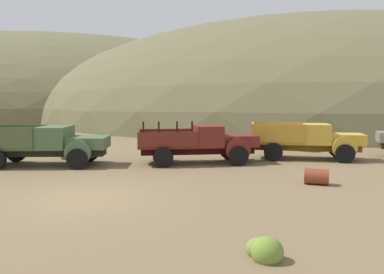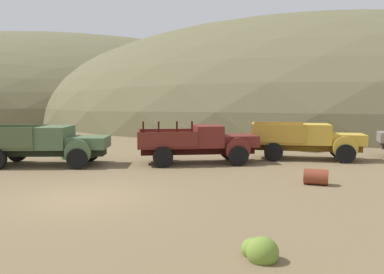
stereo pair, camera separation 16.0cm
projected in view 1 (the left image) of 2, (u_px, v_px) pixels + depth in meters
The scene contains 10 objects.
ground_plane at pixel (83, 198), 12.48m from camera, with size 300.00×300.00×0.00m, color brown.
hill_center at pixel (40, 115), 79.92m from camera, with size 109.84×72.31×31.74m, color brown.
hill_far_right at pixel (305, 117), 68.81m from camera, with size 90.10×88.38×31.71m, color brown.
truck_weathered_green at pixel (52, 144), 18.67m from camera, with size 6.19×2.82×1.91m.
truck_oxblood at pixel (206, 143), 19.42m from camera, with size 6.16×3.08×2.16m.
truck_faded_yellow at pixel (313, 140), 20.55m from camera, with size 5.97×2.95×1.91m.
oil_drum_by_truck at pixel (317, 177), 14.54m from camera, with size 1.01×0.84×0.59m.
bush_front_left at pixel (264, 251), 7.79m from camera, with size 0.72×0.82×0.62m.
bush_near_barrel at pixel (75, 154), 20.97m from camera, with size 1.47×1.21×0.96m.
bush_front_right at pixel (307, 147), 23.93m from camera, with size 1.39×1.28×0.92m.
Camera 1 is at (3.86, -12.12, 3.19)m, focal length 36.25 mm.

